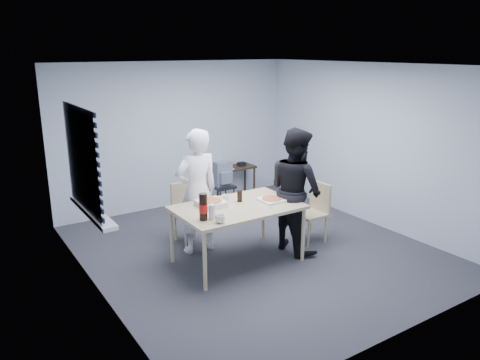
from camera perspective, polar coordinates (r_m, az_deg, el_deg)
room at (r=5.84m, az=-18.37°, el=1.42°), size 5.00×5.00×5.00m
dining_table at (r=6.21m, az=-0.29°, el=-3.70°), size 1.64×1.04×0.80m
chair_far at (r=7.02m, az=-6.43°, el=-3.41°), size 0.42×0.42×0.89m
chair_right at (r=7.08m, az=9.09°, el=-3.36°), size 0.42×0.42×0.89m
person_white at (r=6.54m, az=-5.27°, el=-1.39°), size 0.65×0.42×1.77m
person_black at (r=6.62m, az=6.78°, el=-1.22°), size 0.47×0.86×1.77m
side_table at (r=9.01m, az=-1.00°, el=1.10°), size 0.91×0.40×0.61m
stool at (r=8.21m, az=-2.08°, el=-1.41°), size 0.36×0.36×0.50m
backpack at (r=8.11m, az=-2.06°, el=0.73°), size 0.31×0.23×0.43m
pizza_box_a at (r=6.19m, az=-3.56°, el=-2.83°), size 0.34×0.34×0.08m
pizza_box_b at (r=6.39m, az=3.91°, el=-2.40°), size 0.32×0.32×0.05m
mug_a at (r=5.60m, az=-2.44°, el=-4.75°), size 0.17×0.17×0.10m
mug_b at (r=6.36m, az=-1.75°, el=-2.22°), size 0.10×0.10×0.09m
cola_glass at (r=6.34m, az=-0.04°, el=-1.97°), size 0.09×0.09×0.16m
soda_bottle at (r=5.67m, az=-4.50°, el=-3.32°), size 0.11×0.11×0.33m
plastic_cups at (r=5.69m, az=-3.43°, el=-3.91°), size 0.10×0.10×0.19m
rubber_band at (r=6.12m, az=3.71°, el=-3.43°), size 0.07×0.07×0.00m
papers at (r=8.89m, az=-1.72°, el=1.43°), size 0.29×0.34×0.00m
black_box at (r=9.09m, az=0.19°, el=1.97°), size 0.17×0.14×0.07m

